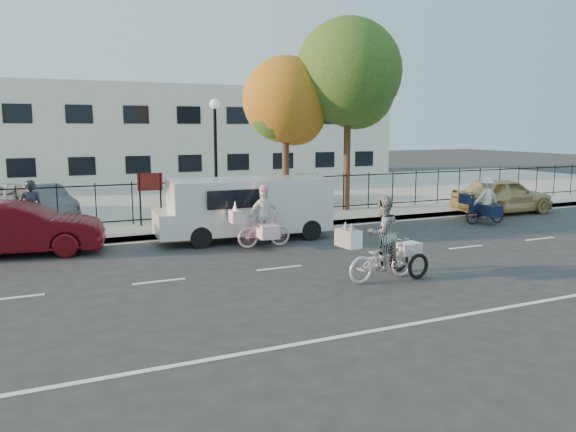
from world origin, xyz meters
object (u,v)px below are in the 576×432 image
lamppost (215,138)px  red_sedan (18,229)px  lot_car_c (44,202)px  bull_bike (485,205)px  white_van (247,206)px  gold_sedan (503,196)px  pedestrian (31,209)px  unicorn_bike (263,224)px  lot_car_d (306,187)px  zebra_trike (382,248)px

lamppost → red_sedan: (-6.43, -2.47, -2.38)m
lot_car_c → bull_bike: bearing=-42.6°
white_van → gold_sedan: (11.34, 0.70, -0.31)m
white_van → red_sedan: 6.51m
pedestrian → lot_car_c: 4.01m
bull_bike → gold_sedan: size_ratio=0.43×
unicorn_bike → red_sedan: size_ratio=0.42×
lot_car_d → gold_sedan: bearing=-23.9°
zebra_trike → gold_sedan: bearing=-64.1°
unicorn_bike → gold_sedan: (11.33, 2.02, 0.06)m
gold_sedan → white_van: bearing=92.7°
red_sedan → gold_sedan: 17.82m
lamppost → white_van: 3.64m
unicorn_bike → red_sedan: unicorn_bike is taller
red_sedan → gold_sedan: gold_sedan is taller
pedestrian → zebra_trike: bearing=128.2°
gold_sedan → lot_car_c: gold_sedan is taller
zebra_trike → pedestrian: (-7.30, 7.95, 0.29)m
lamppost → zebra_trike: lamppost is taller
red_sedan → bull_bike: bearing=-85.5°
bull_bike → white_van: (-8.92, 0.88, 0.37)m
unicorn_bike → lot_car_d: unicorn_bike is taller
lamppost → zebra_trike: bearing=-82.1°
zebra_trike → bull_bike: zebra_trike is taller
red_sedan → lot_car_d: red_sedan is taller
gold_sedan → lot_car_d: gold_sedan is taller
red_sedan → lot_car_c: 5.68m
gold_sedan → lot_car_c: size_ratio=1.16×
unicorn_bike → white_van: bearing=3.7°
lot_car_c → lot_car_d: lot_car_d is taller
unicorn_bike → lamppost: bearing=4.0°
bull_bike → white_van: size_ratio=0.34×
zebra_trike → lot_car_c: 13.77m
bull_bike → white_van: 8.97m
lamppost → pedestrian: lamppost is taller
gold_sedan → lamppost: bearing=77.7°
pedestrian → bull_bike: bearing=164.1°
bull_bike → pedestrian: (-15.05, 3.06, 0.36)m
lamppost → pedestrian: 6.48m
unicorn_bike → zebra_trike: bearing=-162.2°
unicorn_bike → lot_car_c: bearing=40.5°
bull_bike → lot_car_d: bearing=31.4°
zebra_trike → pedestrian: bearing=36.0°
unicorn_bike → pedestrian: pedestrian is taller
white_van → lot_car_d: white_van is taller
lamppost → gold_sedan: lamppost is taller
lamppost → red_sedan: size_ratio=0.97×
white_van → zebra_trike: bearing=-74.2°
lot_car_c → red_sedan: bearing=-114.7°
lot_car_d → lot_car_c: bearing=-156.8°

